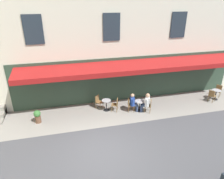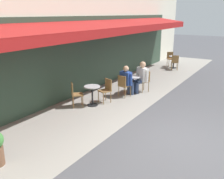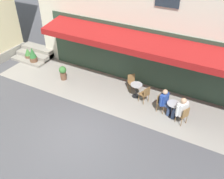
# 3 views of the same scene
# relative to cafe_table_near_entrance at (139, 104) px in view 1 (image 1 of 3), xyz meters

# --- Properties ---
(ground_plane) EXTENTS (70.00, 70.00, 0.00)m
(ground_plane) POSITION_rel_cafe_table_near_entrance_xyz_m (3.09, 3.07, -0.49)
(ground_plane) COLOR #4C4C51
(sidewalk_cafe_terrace) EXTENTS (20.50, 3.20, 0.01)m
(sidewalk_cafe_terrace) POSITION_rel_cafe_table_near_entrance_xyz_m (-0.16, -0.33, -0.49)
(sidewalk_cafe_terrace) COLOR gray
(sidewalk_cafe_terrace) RESTS_ON ground_plane
(cafe_table_near_entrance) EXTENTS (0.60, 0.60, 0.75)m
(cafe_table_near_entrance) POSITION_rel_cafe_table_near_entrance_xyz_m (0.00, 0.00, 0.00)
(cafe_table_near_entrance) COLOR black
(cafe_table_near_entrance) RESTS_ON ground_plane
(cafe_chair_wicker_corner_right) EXTENTS (0.54, 0.54, 0.91)m
(cafe_chair_wicker_corner_right) POSITION_rel_cafe_table_near_entrance_xyz_m (-0.56, 0.29, 0.06)
(cafe_chair_wicker_corner_right) COLOR olive
(cafe_chair_wicker_corner_right) RESTS_ON ground_plane
(cafe_chair_wicker_by_window) EXTENTS (0.47, 0.47, 0.91)m
(cafe_chair_wicker_by_window) POSITION_rel_cafe_table_near_entrance_xyz_m (0.62, -0.12, 0.06)
(cafe_chair_wicker_by_window) COLOR olive
(cafe_chair_wicker_by_window) RESTS_ON ground_plane
(cafe_table_mid_terrace) EXTENTS (0.60, 0.60, 0.75)m
(cafe_table_mid_terrace) POSITION_rel_cafe_table_near_entrance_xyz_m (2.10, -0.61, 0.00)
(cafe_table_mid_terrace) COLOR black
(cafe_table_mid_terrace) RESTS_ON ground_plane
(cafe_chair_wicker_under_awning) EXTENTS (0.52, 0.52, 0.91)m
(cafe_chair_wicker_under_awning) POSITION_rel_cafe_table_near_entrance_xyz_m (1.51, -0.37, 0.06)
(cafe_chair_wicker_under_awning) COLOR olive
(cafe_chair_wicker_under_awning) RESTS_ON ground_plane
(cafe_chair_wicker_kerbside) EXTENTS (0.57, 0.57, 0.91)m
(cafe_chair_wicker_kerbside) POSITION_rel_cafe_table_near_entrance_xyz_m (2.55, -1.05, 0.06)
(cafe_chair_wicker_kerbside) COLOR olive
(cafe_chair_wicker_kerbside) RESTS_ON ground_plane
(cafe_table_streetside) EXTENTS (0.60, 0.60, 0.75)m
(cafe_table_streetside) POSITION_rel_cafe_table_near_entrance_xyz_m (-6.07, -0.27, 0.00)
(cafe_table_streetside) COLOR black
(cafe_table_streetside) RESTS_ON ground_plane
(cafe_chair_wicker_near_door) EXTENTS (0.53, 0.53, 0.91)m
(cafe_chair_wicker_near_door) POSITION_rel_cafe_table_near_entrance_xyz_m (-5.50, -0.00, 0.06)
(cafe_chair_wicker_near_door) COLOR olive
(cafe_chair_wicker_near_door) RESTS_ON ground_plane
(cafe_chair_wicker_facing_street) EXTENTS (0.56, 0.56, 0.91)m
(cafe_chair_wicker_facing_street) POSITION_rel_cafe_table_near_entrance_xyz_m (-6.57, -0.66, 0.06)
(cafe_chair_wicker_facing_street) COLOR olive
(cafe_chair_wicker_facing_street) RESTS_ON ground_plane
(seated_patron_in_white) EXTENTS (0.67, 0.64, 1.34)m
(seated_patron_in_white) POSITION_rel_cafe_table_near_entrance_xyz_m (-0.37, 0.19, 0.22)
(seated_patron_in_white) COLOR navy
(seated_patron_in_white) RESTS_ON ground_plane
(seated_companion_in_blue) EXTENTS (0.58, 0.64, 1.28)m
(seated_companion_in_blue) POSITION_rel_cafe_table_near_entrance_xyz_m (0.41, -0.08, 0.20)
(seated_companion_in_blue) COLOR navy
(seated_companion_in_blue) RESTS_ON ground_plane
(potted_plant_under_sign) EXTENTS (0.41, 0.41, 0.82)m
(potted_plant_under_sign) POSITION_rel_cafe_table_near_entrance_xyz_m (6.40, -0.17, -0.04)
(potted_plant_under_sign) COLOR brown
(potted_plant_under_sign) RESTS_ON ground_plane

